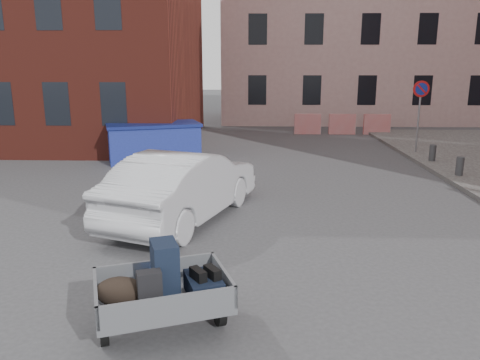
{
  "coord_description": "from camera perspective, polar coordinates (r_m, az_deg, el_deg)",
  "views": [
    {
      "loc": [
        -0.07,
        -8.19,
        3.28
      ],
      "look_at": [
        -0.37,
        0.75,
        1.1
      ],
      "focal_mm": 35.0,
      "sensor_mm": 36.0,
      "label": 1
    }
  ],
  "objects": [
    {
      "name": "trailer",
      "position": [
        5.98,
        -9.56,
        -13.03
      ],
      "size": [
        1.88,
        1.98,
        1.2
      ],
      "rotation": [
        0.0,
        0.0,
        0.35
      ],
      "color": "black",
      "rests_on": "ground"
    },
    {
      "name": "silver_car",
      "position": [
        10.23,
        -6.83,
        -0.64
      ],
      "size": [
        3.09,
        4.9,
        1.52
      ],
      "primitive_type": "imported",
      "rotation": [
        0.0,
        0.0,
        2.79
      ],
      "color": "#B5B6BD",
      "rests_on": "ground"
    },
    {
      "name": "building_pink",
      "position": [
        31.02,
        14.08,
        20.21
      ],
      "size": [
        16.0,
        8.0,
        14.0
      ],
      "primitive_type": "cube",
      "color": "#BD9491",
      "rests_on": "ground"
    },
    {
      "name": "dumpster",
      "position": [
        16.9,
        -10.46,
        4.61
      ],
      "size": [
        3.56,
        2.62,
        1.34
      ],
      "rotation": [
        0.0,
        0.0,
        0.34
      ],
      "color": "navy",
      "rests_on": "ground"
    },
    {
      "name": "no_parking_sign",
      "position": [
        18.73,
        21.1,
        8.93
      ],
      "size": [
        0.6,
        0.09,
        2.65
      ],
      "color": "gray",
      "rests_on": "sidewalk"
    },
    {
      "name": "ground",
      "position": [
        8.82,
        2.27,
        -8.14
      ],
      "size": [
        120.0,
        120.0,
        0.0
      ],
      "primitive_type": "plane",
      "color": "#38383A",
      "rests_on": "ground"
    },
    {
      "name": "barriers",
      "position": [
        23.74,
        12.36,
        6.66
      ],
      "size": [
        4.7,
        0.18,
        1.0
      ],
      "color": "red",
      "rests_on": "ground"
    }
  ]
}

